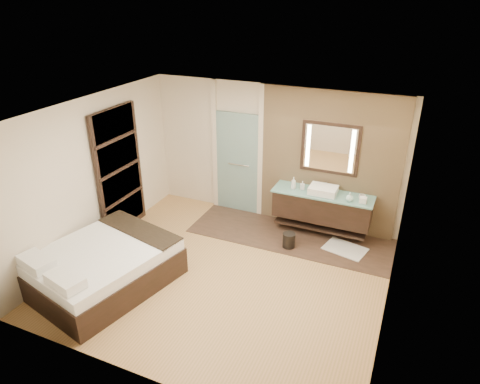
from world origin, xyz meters
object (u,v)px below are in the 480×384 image
at_px(bed, 103,267).
at_px(waste_bin, 289,240).
at_px(vanity, 322,207).
at_px(mirror_unit, 330,148).

relative_size(bed, waste_bin, 8.42).
bearing_deg(waste_bin, vanity, 60.39).
distance_m(mirror_unit, waste_bin, 1.82).
bearing_deg(mirror_unit, waste_bin, -113.00).
bearing_deg(vanity, bed, -133.53).
xyz_separation_m(mirror_unit, bed, (-2.75, -3.14, -1.32)).
bearing_deg(bed, waste_bin, 56.51).
xyz_separation_m(vanity, mirror_unit, (0.00, 0.24, 1.07)).
height_order(vanity, mirror_unit, mirror_unit).
bearing_deg(mirror_unit, vanity, -90.00).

